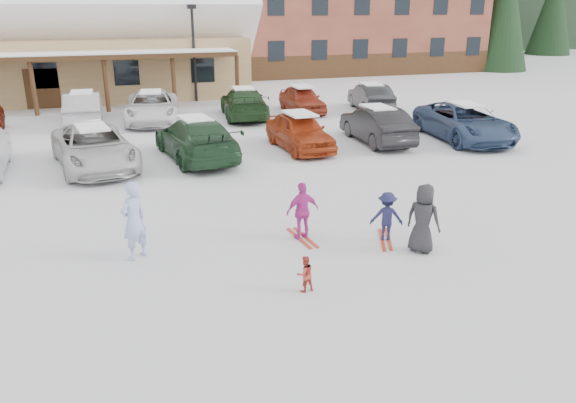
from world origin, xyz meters
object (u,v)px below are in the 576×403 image
object	(u,v)px
day_lodge	(7,32)
parked_car_10	(152,107)
parked_car_11	(244,103)
bystander_dark	(423,218)
parked_car_13	(371,97)
parked_car_4	(300,131)
parked_car_3	(196,139)
parked_car_6	(465,122)
parked_car_12	(302,99)
lamp_post	(194,47)
parked_car_5	(377,125)
child_navy	(387,216)
adult_skier	(134,221)
parked_car_9	(83,108)
parked_car_2	(94,147)
toddler_red	(305,274)
child_magenta	(303,211)

from	to	relation	value
day_lodge	parked_car_10	xyz separation A→B (m)	(7.44, -10.82, -3.19)
parked_car_11	bystander_dark	bearing A→B (deg)	96.81
parked_car_10	parked_car_13	bearing A→B (deg)	5.30
parked_car_4	parked_car_11	distance (m)	7.21
parked_car_3	parked_car_6	bearing A→B (deg)	170.88
parked_car_3	parked_car_12	distance (m)	10.63
bystander_dark	parked_car_3	xyz separation A→B (m)	(-3.68, 10.02, -0.05)
parked_car_10	parked_car_11	world-z (taller)	same
parked_car_3	day_lodge	bearing A→B (deg)	-73.15
parked_car_3	parked_car_4	xyz separation A→B (m)	(4.18, 0.26, -0.05)
lamp_post	parked_car_5	xyz separation A→B (m)	(5.49, -13.16, -2.41)
child_navy	parked_car_12	world-z (taller)	parked_car_12
parked_car_4	parked_car_11	world-z (taller)	parked_car_11
adult_skier	parked_car_11	distance (m)	17.03
lamp_post	parked_car_10	xyz separation A→B (m)	(-3.09, -5.80, -2.41)
parked_car_9	parked_car_12	xyz separation A→B (m)	(11.13, -0.23, -0.08)
child_navy	parked_car_10	world-z (taller)	parked_car_10
parked_car_2	parked_car_13	size ratio (longest dim) A/B	1.22
day_lodge	parked_car_3	world-z (taller)	day_lodge
bystander_dark	parked_car_5	bearing A→B (deg)	-59.13
toddler_red	parked_car_5	xyz separation A→B (m)	(7.20, 11.39, 0.37)
parked_car_4	parked_car_9	world-z (taller)	parked_car_9
toddler_red	adult_skier	bearing A→B (deg)	-50.54
bystander_dark	parked_car_6	world-z (taller)	bystander_dark
parked_car_10	lamp_post	bearing A→B (deg)	68.56
parked_car_6	day_lodge	bearing A→B (deg)	141.40
parked_car_10	bystander_dark	bearing A→B (deg)	-68.73
parked_car_13	child_magenta	bearing A→B (deg)	68.19
adult_skier	parked_car_3	distance (m)	8.79
lamp_post	adult_skier	distance (m)	22.53
day_lodge	parked_car_10	bearing A→B (deg)	-55.50
parked_car_5	parked_car_9	distance (m)	14.17
lamp_post	child_navy	size ratio (longest dim) A/B	4.47
toddler_red	bystander_dark	bearing A→B (deg)	-173.09
parked_car_5	bystander_dark	bearing A→B (deg)	70.77
parked_car_4	parked_car_10	world-z (taller)	parked_car_10
parked_car_5	parked_car_9	bearing A→B (deg)	-32.18
lamp_post	parked_car_10	bearing A→B (deg)	-118.08
bystander_dark	child_magenta	bearing A→B (deg)	18.51
parked_car_10	child_magenta	bearing A→B (deg)	-75.51
parked_car_10	parked_car_13	xyz separation A→B (m)	(11.73, -0.27, -0.04)
parked_car_2	parked_car_10	distance (m)	8.28
adult_skier	parked_car_2	size ratio (longest dim) A/B	0.34
day_lodge	parked_car_3	size ratio (longest dim) A/B	5.44
parked_car_9	day_lodge	bearing A→B (deg)	-67.03
toddler_red	parked_car_6	distance (m)	15.36
child_magenta	parked_car_5	size ratio (longest dim) A/B	0.32
toddler_red	parked_car_2	world-z (taller)	parked_car_2
parked_car_3	parked_car_4	distance (m)	4.18
lamp_post	parked_car_4	size ratio (longest dim) A/B	1.30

